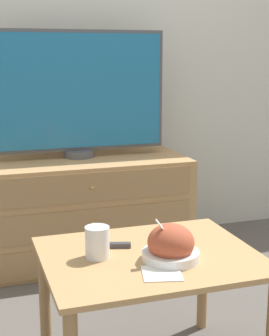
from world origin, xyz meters
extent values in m
plane|color=#56514C|center=(0.00, 0.00, 0.00)|extent=(12.00, 12.00, 0.00)
cube|color=silver|center=(0.00, 0.03, 1.30)|extent=(12.00, 0.05, 2.60)
cube|color=tan|center=(0.03, -0.30, 0.30)|extent=(1.23, 0.54, 0.60)
cube|color=#A1794C|center=(0.03, -0.57, 0.10)|extent=(1.13, 0.01, 0.16)
sphere|color=tan|center=(0.03, -0.58, 0.10)|extent=(0.02, 0.02, 0.02)
cube|color=#A1794C|center=(0.03, -0.57, 0.30)|extent=(1.13, 0.01, 0.16)
sphere|color=tan|center=(0.03, -0.58, 0.30)|extent=(0.02, 0.02, 0.02)
cube|color=#A1794C|center=(0.03, -0.57, 0.50)|extent=(1.13, 0.01, 0.16)
sphere|color=tan|center=(0.03, -0.58, 0.50)|extent=(0.02, 0.02, 0.02)
cylinder|color=#515156|center=(0.03, -0.24, 0.62)|extent=(0.18, 0.18, 0.04)
cube|color=#515156|center=(0.03, -0.23, 0.99)|extent=(1.03, 0.04, 0.69)
cube|color=#1E6B9E|center=(0.03, -0.25, 0.99)|extent=(0.99, 0.01, 0.65)
cube|color=tan|center=(0.01, -1.53, 0.48)|extent=(0.77, 0.62, 0.02)
cylinder|color=#9C7549|center=(-0.34, -1.26, 0.24)|extent=(0.04, 0.04, 0.47)
cylinder|color=#9C7549|center=(0.35, -1.26, 0.24)|extent=(0.04, 0.04, 0.47)
cylinder|color=silver|center=(0.06, -1.61, 0.51)|extent=(0.20, 0.20, 0.03)
ellipsoid|color=#AD4C33|center=(0.06, -1.61, 0.56)|extent=(0.16, 0.16, 0.13)
cube|color=white|center=(0.05, -1.63, 0.58)|extent=(0.09, 0.04, 0.11)
cube|color=white|center=(0.01, -1.62, 0.64)|extent=(0.03, 0.03, 0.03)
cylinder|color=white|center=(-0.18, -1.50, 0.53)|extent=(0.08, 0.08, 0.07)
cylinder|color=white|center=(-0.18, -1.50, 0.55)|extent=(0.09, 0.09, 0.11)
cube|color=white|center=(-0.01, -1.70, 0.50)|extent=(0.15, 0.15, 0.00)
cube|color=#38383D|center=(-0.11, -1.42, 0.50)|extent=(0.15, 0.07, 0.02)
camera|label=1|loc=(-0.59, -3.17, 1.19)|focal=55.00mm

